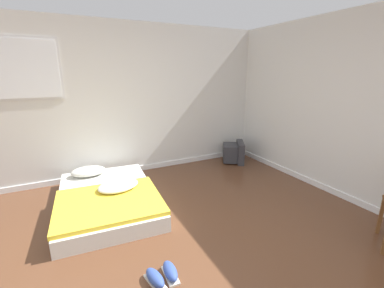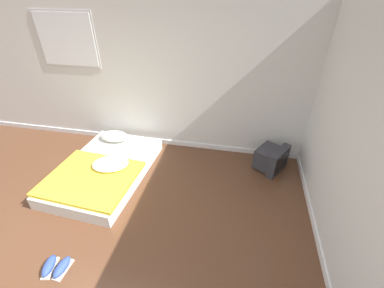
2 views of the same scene
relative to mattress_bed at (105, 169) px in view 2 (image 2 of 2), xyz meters
name	(u,v)px [view 2 (image 2 of 2)]	position (x,y,z in m)	size (l,w,h in m)	color
ground_plane	(60,276)	(0.31, -1.66, -0.13)	(20.00, 20.00, 0.00)	brown
wall_back	(139,76)	(0.29, 1.12, 1.16)	(8.04, 0.08, 2.60)	silver
mattress_bed	(105,169)	(0.00, 0.00, 0.00)	(1.37, 1.96, 0.34)	silver
crt_tv	(271,159)	(2.63, 0.71, 0.07)	(0.59, 0.61, 0.42)	#333338
sneaker_pair	(56,267)	(0.22, -1.59, -0.08)	(0.29, 0.29, 0.10)	silver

